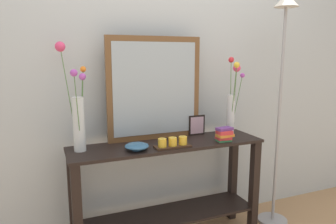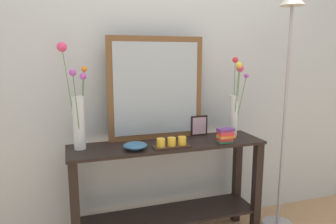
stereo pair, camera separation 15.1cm
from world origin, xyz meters
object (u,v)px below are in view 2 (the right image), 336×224
console_table (168,183)px  tall_vase_left (77,111)px  vase_right (235,103)px  book_stack (225,135)px  candle_tray (172,143)px  picture_frame_small (199,126)px  floor_lamp (288,74)px  decorative_bowl (135,145)px  mirror_leaning (156,89)px

console_table → tall_vase_left: (-0.59, 0.06, 0.55)m
vase_right → book_stack: size_ratio=4.70×
vase_right → book_stack: (-0.16, -0.15, -0.20)m
tall_vase_left → book_stack: (0.98, -0.17, -0.20)m
candle_tray → picture_frame_small: 0.39m
candle_tray → book_stack: size_ratio=1.95×
book_stack → floor_lamp: (0.54, 0.07, 0.41)m
candle_tray → vase_right: bearing=15.5°
vase_right → candle_tray: vase_right is taller
tall_vase_left → candle_tray: size_ratio=2.81×
picture_frame_small → floor_lamp: 0.76m
floor_lamp → book_stack: bearing=-173.1°
decorative_bowl → console_table: bearing=17.1°
tall_vase_left → decorative_bowl: (0.34, -0.14, -0.23)m
vase_right → candle_tray: bearing=-164.5°
decorative_bowl → vase_right: bearing=9.0°
book_stack → floor_lamp: floor_lamp is taller
mirror_leaning → tall_vase_left: size_ratio=1.07×
console_table → tall_vase_left: bearing=174.1°
picture_frame_small → decorative_bowl: size_ratio=0.97×
book_stack → candle_tray: bearing=179.9°
tall_vase_left → vase_right: bearing=-0.6°
picture_frame_small → vase_right: bearing=-17.9°
mirror_leaning → book_stack: (0.43, -0.25, -0.32)m
console_table → candle_tray: size_ratio=5.58×
floor_lamp → tall_vase_left: bearing=176.2°
console_table → floor_lamp: size_ratio=0.75×
floor_lamp → console_table: bearing=177.5°
mirror_leaning → picture_frame_small: bearing=-2.7°
decorative_bowl → book_stack: size_ratio=1.25×
console_table → floor_lamp: floor_lamp is taller
tall_vase_left → vase_right: 1.14m
mirror_leaning → picture_frame_small: size_ratio=4.82×
tall_vase_left → decorative_bowl: size_ratio=4.38×
picture_frame_small → floor_lamp: bearing=-15.1°
tall_vase_left → decorative_bowl: tall_vase_left is taller
mirror_leaning → picture_frame_small: (0.33, -0.02, -0.29)m
console_table → picture_frame_small: 0.49m
decorative_bowl → floor_lamp: bearing=1.7°
vase_right → floor_lamp: floor_lamp is taller
decorative_bowl → floor_lamp: size_ratio=0.09×
decorative_bowl → book_stack: bearing=-2.7°
candle_tray → mirror_leaning: bearing=97.1°
decorative_bowl → floor_lamp: 1.25m
mirror_leaning → candle_tray: mirror_leaning is taller
mirror_leaning → tall_vase_left: bearing=-171.1°
tall_vase_left → floor_lamp: size_ratio=0.38×
mirror_leaning → tall_vase_left: 0.57m
tall_vase_left → picture_frame_small: 0.90m
console_table → floor_lamp: bearing=-2.5°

